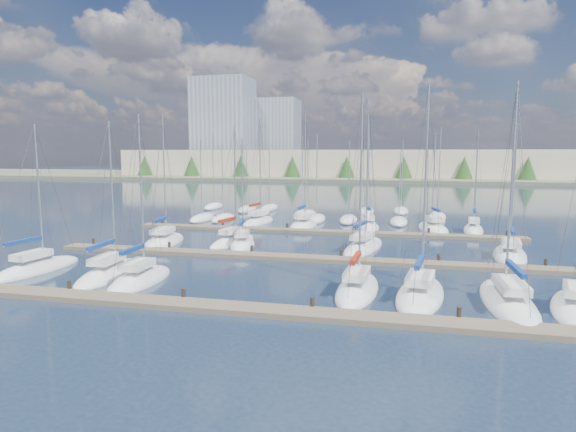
% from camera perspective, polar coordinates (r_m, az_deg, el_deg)
% --- Properties ---
extents(ground, '(400.00, 400.00, 0.00)m').
position_cam_1_polar(ground, '(84.35, 7.06, 1.29)').
color(ground, '#212F42').
rests_on(ground, ground).
extents(dock_near, '(44.00, 1.93, 1.10)m').
position_cam_1_polar(dock_near, '(28.30, -5.57, -10.88)').
color(dock_near, '#6B5E4C').
rests_on(dock_near, ground).
extents(dock_mid, '(44.00, 1.93, 1.10)m').
position_cam_1_polar(dock_mid, '(41.34, 0.63, -4.94)').
color(dock_mid, '#6B5E4C').
rests_on(dock_mid, ground).
extents(dock_far, '(44.00, 1.93, 1.10)m').
position_cam_1_polar(dock_far, '(54.86, 3.77, -1.85)').
color(dock_far, '#6B5E4C').
rests_on(dock_far, ground).
extents(sailboat_g, '(4.58, 8.11, 12.93)m').
position_cam_1_polar(sailboat_g, '(32.78, 30.98, -9.31)').
color(sailboat_g, white).
rests_on(sailboat_g, ground).
extents(sailboat_a, '(3.33, 8.52, 11.97)m').
position_cam_1_polar(sailboat_a, '(42.05, -27.62, -5.56)').
color(sailboat_a, white).
rests_on(sailboat_a, ground).
extents(sailboat_i, '(3.75, 7.77, 12.45)m').
position_cam_1_polar(sailboat_i, '(48.68, -6.58, -3.03)').
color(sailboat_i, white).
rests_on(sailboat_i, ground).
extents(sailboat_r, '(2.96, 7.58, 12.31)m').
position_cam_1_polar(sailboat_r, '(59.79, 21.12, -1.53)').
color(sailboat_r, white).
rests_on(sailboat_r, ground).
extents(sailboat_e, '(4.02, 9.12, 13.93)m').
position_cam_1_polar(sailboat_e, '(31.86, 15.40, -8.96)').
color(sailboat_e, white).
rests_on(sailboat_e, ground).
extents(sailboat_m, '(4.11, 9.22, 12.37)m').
position_cam_1_polar(sailboat_m, '(46.37, 24.80, -4.25)').
color(sailboat_m, white).
rests_on(sailboat_m, ground).
extents(sailboat_c, '(2.88, 7.41, 12.45)m').
position_cam_1_polar(sailboat_c, '(35.78, -17.09, -7.21)').
color(sailboat_c, white).
rests_on(sailboat_c, ground).
extents(sailboat_k, '(4.51, 10.16, 14.72)m').
position_cam_1_polar(sailboat_k, '(46.22, 8.93, -3.66)').
color(sailboat_k, white).
rests_on(sailboat_k, ground).
extents(sailboat_f, '(2.92, 9.95, 13.96)m').
position_cam_1_polar(sailboat_f, '(32.15, 24.62, -9.24)').
color(sailboat_f, white).
rests_on(sailboat_f, ground).
extents(sailboat_q, '(4.33, 8.72, 12.11)m').
position_cam_1_polar(sailboat_q, '(59.54, 16.82, -1.40)').
color(sailboat_q, white).
rests_on(sailboat_q, ground).
extents(sailboat_p, '(3.83, 8.31, 13.59)m').
position_cam_1_polar(sailboat_p, '(59.39, 9.40, -1.18)').
color(sailboat_p, white).
rests_on(sailboat_p, ground).
extents(sailboat_n, '(3.53, 8.07, 14.12)m').
position_cam_1_polar(sailboat_n, '(62.27, -3.54, -0.68)').
color(sailboat_n, white).
rests_on(sailboat_n, ground).
extents(sailboat_d, '(3.07, 8.45, 13.60)m').
position_cam_1_polar(sailboat_d, '(32.15, 8.22, -8.60)').
color(sailboat_d, white).
rests_on(sailboat_d, ground).
extents(sailboat_o, '(3.22, 8.10, 14.91)m').
position_cam_1_polar(sailboat_o, '(59.44, 1.88, -1.07)').
color(sailboat_o, white).
rests_on(sailboat_o, ground).
extents(sailboat_j, '(3.54, 6.78, 11.23)m').
position_cam_1_polar(sailboat_j, '(46.95, -5.39, -3.42)').
color(sailboat_j, white).
rests_on(sailboat_j, ground).
extents(sailboat_h, '(4.30, 8.55, 13.70)m').
position_cam_1_polar(sailboat_h, '(50.23, -14.45, -2.92)').
color(sailboat_h, white).
rests_on(sailboat_h, ground).
extents(sailboat_b, '(3.29, 8.94, 12.12)m').
position_cam_1_polar(sailboat_b, '(38.37, -20.27, -6.36)').
color(sailboat_b, white).
rests_on(sailboat_b, ground).
extents(distant_boats, '(36.93, 20.75, 13.30)m').
position_cam_1_polar(distant_boats, '(68.99, 2.05, 0.21)').
color(distant_boats, '#9EA0A5').
rests_on(distant_boats, ground).
extents(shoreline, '(400.00, 60.00, 38.00)m').
position_cam_1_polar(shoreline, '(174.58, 5.84, 6.95)').
color(shoreline, '#666B51').
rests_on(shoreline, ground).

